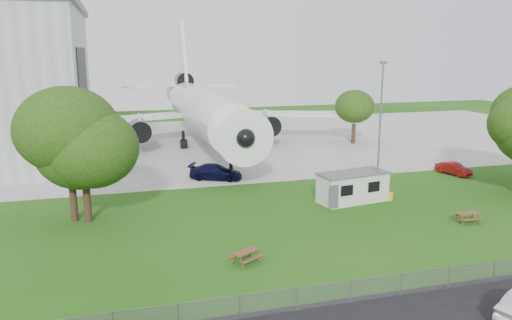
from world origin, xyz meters
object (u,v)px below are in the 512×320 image
object	(u,v)px
airliner	(202,108)
site_cabin	(353,187)
picnic_west	(246,262)
picnic_east	(467,222)

from	to	relation	value
airliner	site_cabin	world-z (taller)	airliner
site_cabin	picnic_west	bearing A→B (deg)	-140.92
site_cabin	picnic_west	world-z (taller)	site_cabin
airliner	picnic_west	distance (m)	39.45
airliner	picnic_west	xyz separation A→B (m)	(-3.97, -38.90, -5.27)
picnic_east	airliner	bearing A→B (deg)	112.70
picnic_west	picnic_east	xyz separation A→B (m)	(18.34, 2.58, 0.00)
airliner	picnic_east	size ratio (longest dim) A/B	26.52
picnic_west	site_cabin	bearing A→B (deg)	7.86
site_cabin	picnic_west	xyz separation A→B (m)	(-12.23, -9.93, -1.31)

